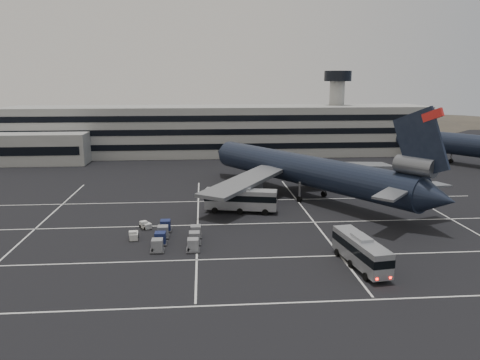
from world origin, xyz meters
name	(u,v)px	position (x,y,z in m)	size (l,w,h in m)	color
ground	(239,233)	(0.00, 0.00, 0.00)	(260.00, 260.00, 0.00)	black
lane_markings	(245,231)	(0.95, 0.72, 0.01)	(90.00, 55.62, 0.01)	silver
terminal	(210,131)	(-2.95, 71.14, 6.93)	(125.00, 26.00, 24.00)	gray
hills	(248,147)	(17.99, 170.00, -12.07)	(352.00, 180.00, 44.00)	#38332B
trijet_main	(307,170)	(14.05, 19.10, 5.25)	(41.02, 51.29, 18.08)	black
trijet_far	(456,143)	(60.53, 51.32, 5.43)	(38.03, 50.65, 18.08)	black
bus_near	(361,250)	(13.29, -13.65, 2.09)	(3.99, 11.07, 3.82)	gray
bus_far	(241,199)	(1.12, 10.50, 2.30)	(12.24, 5.24, 4.21)	gray
tug_a	(134,235)	(-14.73, -1.81, 0.59)	(1.47, 2.20, 1.33)	silver
tug_b	(146,225)	(-13.63, 2.92, 0.55)	(2.06, 2.25, 1.25)	silver
uld_cluster	(176,236)	(-8.91, -3.37, 0.83)	(6.68, 10.55, 1.69)	#2D2D30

